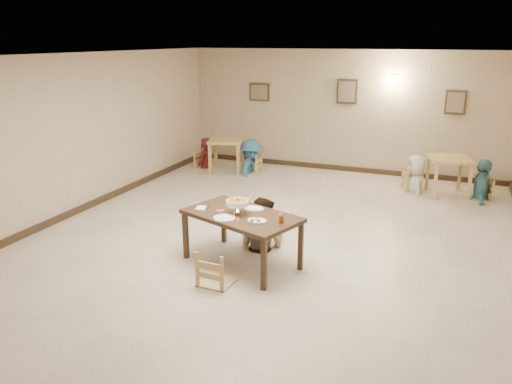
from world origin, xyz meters
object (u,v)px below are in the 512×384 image
at_px(drink_glass, 281,218).
at_px(bg_diner_c, 417,155).
at_px(curry_warmer, 237,203).
at_px(bg_diner_b, 251,140).
at_px(main_table, 242,219).
at_px(bg_diner_d, 486,159).
at_px(bg_diner_a, 204,138).
at_px(bg_table_right, 450,164).
at_px(bg_chair_rl, 416,168).
at_px(bg_chair_ll, 205,151).
at_px(chair_far, 263,215).
at_px(bg_table_left, 226,145).
at_px(bg_chair_rr, 483,179).
at_px(chair_near, 216,251).
at_px(bg_chair_lr, 251,154).
at_px(main_diner, 262,198).

xyz_separation_m(drink_glass, bg_diner_c, (1.41, 5.01, -0.06)).
bearing_deg(curry_warmer, bg_diner_b, 110.23).
bearing_deg(drink_glass, main_table, 169.38).
bearing_deg(curry_warmer, bg_diner_d, 54.02).
distance_m(bg_diner_a, bg_diner_b, 1.29).
bearing_deg(curry_warmer, bg_table_right, 60.08).
bearing_deg(bg_diner_a, bg_chair_rl, 86.32).
xyz_separation_m(bg_table_right, bg_chair_ll, (-5.91, 0.07, -0.21)).
bearing_deg(main_table, bg_diner_c, 86.30).
height_order(chair_far, bg_table_left, chair_far).
relative_size(bg_table_right, bg_chair_ll, 1.09).
height_order(bg_table_right, bg_chair_rr, bg_chair_rr).
distance_m(chair_near, bg_chair_rl, 5.99).
bearing_deg(chair_far, bg_diner_b, 129.30).
bearing_deg(bg_diner_b, bg_chair_ll, 81.03).
bearing_deg(bg_diner_a, bg_chair_ll, -138.58).
xyz_separation_m(drink_glass, bg_chair_lr, (-2.53, 5.04, -0.38)).
xyz_separation_m(bg_chair_lr, bg_chair_rl, (3.94, -0.03, 0.03)).
relative_size(curry_warmer, bg_diner_c, 0.23).
bearing_deg(main_diner, chair_far, -66.33).
relative_size(bg_chair_ll, bg_diner_c, 0.59).
relative_size(chair_near, bg_chair_rr, 1.11).
height_order(drink_glass, bg_diner_c, bg_diner_c).
distance_m(main_table, bg_chair_ll, 5.83).
relative_size(bg_chair_rl, bg_diner_c, 0.64).
bearing_deg(bg_chair_rr, main_diner, -47.66).
xyz_separation_m(drink_glass, bg_diner_a, (-3.82, 5.02, -0.05)).
bearing_deg(bg_chair_ll, chair_near, -149.26).
height_order(bg_table_right, bg_chair_ll, bg_chair_ll).
xyz_separation_m(main_diner, drink_glass, (0.61, -0.82, 0.02)).
xyz_separation_m(curry_warmer, bg_chair_ll, (-3.11, 4.93, -0.50)).
height_order(chair_far, drink_glass, chair_far).
relative_size(bg_table_right, bg_diner_d, 0.59).
height_order(chair_far, bg_chair_lr, chair_far).
bearing_deg(bg_diner_c, chair_near, -42.44).
height_order(bg_chair_ll, bg_diner_d, bg_diner_d).
bearing_deg(bg_chair_ll, main_table, -145.29).
distance_m(bg_table_left, bg_chair_ll, 0.68).
relative_size(bg_chair_lr, bg_diner_b, 0.57).
bearing_deg(bg_table_right, chair_near, -116.95).
bearing_deg(bg_diner_c, chair_far, -48.11).
relative_size(curry_warmer, bg_diner_a, 0.23).
height_order(chair_far, bg_table_right, chair_far).
xyz_separation_m(bg_diner_b, bg_diner_c, (3.94, -0.03, -0.05)).
bearing_deg(main_diner, bg_diner_b, -49.74).
distance_m(curry_warmer, bg_chair_rl, 5.37).
bearing_deg(curry_warmer, bg_diner_c, 66.71).
bearing_deg(bg_chair_rl, bg_chair_rr, -115.43).
bearing_deg(main_table, bg_chair_rr, 73.47).
relative_size(chair_near, bg_diner_d, 0.56).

